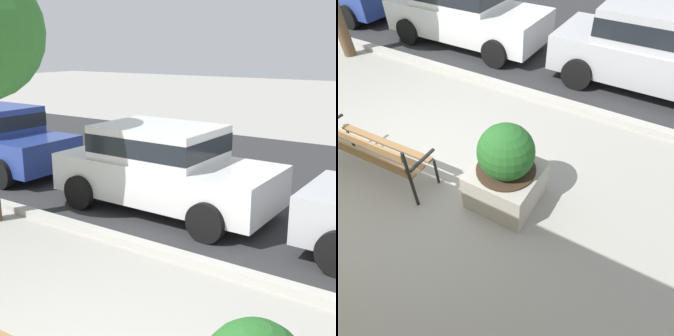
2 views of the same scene
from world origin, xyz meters
The scene contains 3 objects.
street_surface centered at (0.00, 7.50, 0.00)m, with size 60.00×9.00×0.01m, color #2D2D30.
curb_stone centered at (0.00, 2.90, 0.06)m, with size 60.00×0.20×0.12m, color #B2AFA8.
parked_car_white centered at (-1.91, 4.53, 0.84)m, with size 4.11×1.94×1.56m.
Camera 1 is at (2.65, -2.10, 2.92)m, focal length 49.03 mm.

